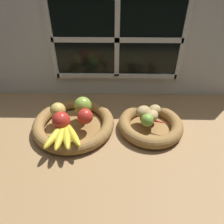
{
  "coord_description": "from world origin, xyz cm",
  "views": [
    {
      "loc": [
        -0.56,
        -72.97,
        61.96
      ],
      "look_at": [
        -1.9,
        -1.69,
        9.28
      ],
      "focal_mm": 33.02,
      "sensor_mm": 36.0,
      "label": 1
    }
  ],
  "objects_px": {
    "apple_red_right": "(85,116)",
    "chili_pepper": "(155,121)",
    "banana_bunch_front": "(64,134)",
    "potato_back": "(155,110)",
    "potato_oblong": "(143,111)",
    "fruit_bowl_left": "(74,124)",
    "lime_near": "(147,120)",
    "potato_large": "(152,116)",
    "fruit_bowl_right": "(150,125)",
    "apple_golden_left": "(58,110)",
    "apple_red_front": "(61,121)",
    "apple_green_back": "(83,106)"
  },
  "relations": [
    {
      "from": "fruit_bowl_right",
      "to": "fruit_bowl_left",
      "type": "bearing_deg",
      "value": 180.0
    },
    {
      "from": "banana_bunch_front",
      "to": "potato_oblong",
      "type": "xyz_separation_m",
      "value": [
        0.33,
        0.15,
        0.01
      ]
    },
    {
      "from": "potato_oblong",
      "to": "chili_pepper",
      "type": "bearing_deg",
      "value": -43.58
    },
    {
      "from": "apple_golden_left",
      "to": "chili_pepper",
      "type": "distance_m",
      "value": 0.43
    },
    {
      "from": "apple_red_front",
      "to": "potato_oblong",
      "type": "relative_size",
      "value": 1.07
    },
    {
      "from": "banana_bunch_front",
      "to": "apple_green_back",
      "type": "bearing_deg",
      "value": 71.57
    },
    {
      "from": "lime_near",
      "to": "apple_red_front",
      "type": "bearing_deg",
      "value": -176.41
    },
    {
      "from": "potato_oblong",
      "to": "potato_large",
      "type": "bearing_deg",
      "value": -37.87
    },
    {
      "from": "apple_green_back",
      "to": "banana_bunch_front",
      "type": "relative_size",
      "value": 0.47
    },
    {
      "from": "apple_golden_left",
      "to": "potato_large",
      "type": "height_order",
      "value": "apple_golden_left"
    },
    {
      "from": "apple_golden_left",
      "to": "potato_oblong",
      "type": "distance_m",
      "value": 0.38
    },
    {
      "from": "fruit_bowl_left",
      "to": "potato_oblong",
      "type": "height_order",
      "value": "potato_oblong"
    },
    {
      "from": "apple_red_front",
      "to": "chili_pepper",
      "type": "height_order",
      "value": "apple_red_front"
    },
    {
      "from": "fruit_bowl_left",
      "to": "fruit_bowl_right",
      "type": "relative_size",
      "value": 1.26
    },
    {
      "from": "apple_golden_left",
      "to": "potato_back",
      "type": "bearing_deg",
      "value": 3.25
    },
    {
      "from": "fruit_bowl_right",
      "to": "apple_golden_left",
      "type": "xyz_separation_m",
      "value": [
        -0.41,
        0.02,
        0.06
      ]
    },
    {
      "from": "fruit_bowl_right",
      "to": "apple_red_right",
      "type": "xyz_separation_m",
      "value": [
        -0.29,
        -0.03,
        0.06
      ]
    },
    {
      "from": "apple_red_front",
      "to": "potato_back",
      "type": "xyz_separation_m",
      "value": [
        0.4,
        0.1,
        -0.01
      ]
    },
    {
      "from": "potato_oblong",
      "to": "potato_back",
      "type": "xyz_separation_m",
      "value": [
        0.05,
        0.02,
        -0.0
      ]
    },
    {
      "from": "apple_golden_left",
      "to": "fruit_bowl_right",
      "type": "bearing_deg",
      "value": -2.46
    },
    {
      "from": "fruit_bowl_right",
      "to": "potato_back",
      "type": "height_order",
      "value": "potato_back"
    },
    {
      "from": "fruit_bowl_right",
      "to": "apple_golden_left",
      "type": "bearing_deg",
      "value": 177.54
    },
    {
      "from": "apple_golden_left",
      "to": "apple_red_right",
      "type": "relative_size",
      "value": 1.02
    },
    {
      "from": "fruit_bowl_left",
      "to": "lime_near",
      "type": "relative_size",
      "value": 6.75
    },
    {
      "from": "apple_green_back",
      "to": "chili_pepper",
      "type": "bearing_deg",
      "value": -11.61
    },
    {
      "from": "potato_oblong",
      "to": "potato_back",
      "type": "bearing_deg",
      "value": 15.95
    },
    {
      "from": "potato_oblong",
      "to": "fruit_bowl_right",
      "type": "bearing_deg",
      "value": -37.87
    },
    {
      "from": "apple_red_right",
      "to": "potato_oblong",
      "type": "distance_m",
      "value": 0.26
    },
    {
      "from": "apple_green_back",
      "to": "potato_back",
      "type": "relative_size",
      "value": 1.27
    },
    {
      "from": "fruit_bowl_right",
      "to": "lime_near",
      "type": "bearing_deg",
      "value": -123.69
    },
    {
      "from": "apple_green_back",
      "to": "apple_red_right",
      "type": "distance_m",
      "value": 0.07
    },
    {
      "from": "fruit_bowl_left",
      "to": "potato_oblong",
      "type": "distance_m",
      "value": 0.32
    },
    {
      "from": "fruit_bowl_right",
      "to": "potato_large",
      "type": "height_order",
      "value": "potato_large"
    },
    {
      "from": "potato_back",
      "to": "lime_near",
      "type": "relative_size",
      "value": 1.17
    },
    {
      "from": "apple_red_right",
      "to": "chili_pepper",
      "type": "distance_m",
      "value": 0.3
    },
    {
      "from": "fruit_bowl_left",
      "to": "apple_red_front",
      "type": "relative_size",
      "value": 4.86
    },
    {
      "from": "banana_bunch_front",
      "to": "potato_large",
      "type": "distance_m",
      "value": 0.38
    },
    {
      "from": "lime_near",
      "to": "chili_pepper",
      "type": "xyz_separation_m",
      "value": [
        0.04,
        0.02,
        -0.02
      ]
    },
    {
      "from": "potato_back",
      "to": "potato_large",
      "type": "bearing_deg",
      "value": -114.44
    },
    {
      "from": "fruit_bowl_left",
      "to": "apple_red_right",
      "type": "relative_size",
      "value": 5.42
    },
    {
      "from": "apple_green_back",
      "to": "banana_bunch_front",
      "type": "xyz_separation_m",
      "value": [
        -0.06,
        -0.17,
        -0.02
      ]
    },
    {
      "from": "fruit_bowl_right",
      "to": "apple_green_back",
      "type": "height_order",
      "value": "apple_green_back"
    },
    {
      "from": "banana_bunch_front",
      "to": "potato_back",
      "type": "height_order",
      "value": "potato_back"
    },
    {
      "from": "potato_oblong",
      "to": "lime_near",
      "type": "bearing_deg",
      "value": -81.35
    },
    {
      "from": "apple_green_back",
      "to": "chili_pepper",
      "type": "height_order",
      "value": "apple_green_back"
    },
    {
      "from": "banana_bunch_front",
      "to": "chili_pepper",
      "type": "height_order",
      "value": "banana_bunch_front"
    },
    {
      "from": "lime_near",
      "to": "chili_pepper",
      "type": "relative_size",
      "value": 0.42
    },
    {
      "from": "fruit_bowl_right",
      "to": "chili_pepper",
      "type": "xyz_separation_m",
      "value": [
        0.01,
        -0.02,
        0.04
      ]
    },
    {
      "from": "apple_red_front",
      "to": "apple_red_right",
      "type": "relative_size",
      "value": 1.11
    },
    {
      "from": "apple_golden_left",
      "to": "potato_back",
      "type": "relative_size",
      "value": 1.08
    }
  ]
}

